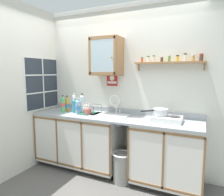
% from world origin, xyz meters
% --- Properties ---
extents(floor, '(5.63, 5.63, 0.00)m').
position_xyz_m(floor, '(0.00, 0.00, 0.00)').
color(floor, '#565451').
rests_on(floor, ground).
extents(back_wall, '(3.23, 0.07, 2.64)m').
position_xyz_m(back_wall, '(0.00, 0.69, 1.33)').
color(back_wall, silver).
rests_on(back_wall, ground).
extents(side_wall_left, '(0.05, 3.46, 2.64)m').
position_xyz_m(side_wall_left, '(-1.34, -0.27, 1.32)').
color(side_wall_left, silver).
rests_on(side_wall_left, ground).
extents(lower_cabinet_run, '(1.42, 0.61, 0.88)m').
position_xyz_m(lower_cabinet_run, '(-0.60, 0.36, 0.45)').
color(lower_cabinet_run, black).
rests_on(lower_cabinet_run, ground).
extents(lower_cabinet_run_right, '(0.94, 0.61, 0.88)m').
position_xyz_m(lower_cabinet_run_right, '(0.83, 0.36, 0.45)').
color(lower_cabinet_run_right, black).
rests_on(lower_cabinet_run_right, ground).
extents(countertop, '(2.59, 0.63, 0.03)m').
position_xyz_m(countertop, '(0.00, 0.36, 0.90)').
color(countertop, '#9EA3A8').
rests_on(countertop, lower_cabinet_run).
extents(backsplash, '(2.59, 0.02, 0.08)m').
position_xyz_m(backsplash, '(0.00, 0.65, 0.95)').
color(backsplash, '#9EA3A8').
rests_on(backsplash, countertop).
extents(sink, '(0.57, 0.41, 0.43)m').
position_xyz_m(sink, '(-0.04, 0.40, 0.89)').
color(sink, silver).
rests_on(sink, countertop).
extents(hot_plate_stove, '(0.40, 0.29, 0.08)m').
position_xyz_m(hot_plate_stove, '(0.81, 0.37, 0.95)').
color(hot_plate_stove, silver).
rests_on(hot_plate_stove, countertop).
extents(saucepan, '(0.33, 0.32, 0.09)m').
position_xyz_m(saucepan, '(0.71, 0.39, 1.04)').
color(saucepan, silver).
rests_on(saucepan, hot_plate_stove).
extents(bottle_water_blue_0, '(0.09, 0.09, 0.25)m').
position_xyz_m(bottle_water_blue_0, '(-0.60, 0.32, 1.02)').
color(bottle_water_blue_0, '#8CB7E0').
rests_on(bottle_water_blue_0, countertop).
extents(bottle_juice_amber_1, '(0.07, 0.07, 0.27)m').
position_xyz_m(bottle_juice_amber_1, '(-0.87, 0.40, 1.03)').
color(bottle_juice_amber_1, gold).
rests_on(bottle_juice_amber_1, countertop).
extents(bottle_detergent_teal_2, '(0.08, 0.08, 0.25)m').
position_xyz_m(bottle_detergent_teal_2, '(-0.69, 0.36, 1.03)').
color(bottle_detergent_teal_2, teal).
rests_on(bottle_detergent_teal_2, countertop).
extents(bottle_water_clear_3, '(0.08, 0.08, 0.32)m').
position_xyz_m(bottle_water_clear_3, '(-0.58, 0.42, 1.06)').
color(bottle_water_clear_3, silver).
rests_on(bottle_water_clear_3, countertop).
extents(bottle_soda_green_4, '(0.07, 0.07, 0.29)m').
position_xyz_m(bottle_soda_green_4, '(-0.87, 0.29, 1.05)').
color(bottle_soda_green_4, '#4CB266').
rests_on(bottle_soda_green_4, countertop).
extents(bottle_opaque_white_5, '(0.07, 0.07, 0.31)m').
position_xyz_m(bottle_opaque_white_5, '(-0.76, 0.46, 1.05)').
color(bottle_opaque_white_5, white).
rests_on(bottle_opaque_white_5, countertop).
extents(dish_rack, '(0.31, 0.27, 0.17)m').
position_xyz_m(dish_rack, '(-0.42, 0.38, 0.95)').
color(dish_rack, '#26664C').
rests_on(dish_rack, countertop).
extents(mug, '(0.13, 0.10, 0.09)m').
position_xyz_m(mug, '(-0.40, 0.30, 0.96)').
color(mug, '#B24C47').
rests_on(mug, countertop).
extents(wall_cabinet, '(0.47, 0.34, 0.59)m').
position_xyz_m(wall_cabinet, '(-0.17, 0.50, 1.82)').
color(wall_cabinet, '#996B42').
extents(spice_shelf, '(0.98, 0.14, 0.23)m').
position_xyz_m(spice_shelf, '(0.79, 0.60, 1.73)').
color(spice_shelf, '#996B42').
extents(warning_sign, '(0.19, 0.01, 0.21)m').
position_xyz_m(warning_sign, '(-0.14, 0.66, 1.46)').
color(warning_sign, '#B2261E').
extents(window, '(0.03, 0.79, 0.89)m').
position_xyz_m(window, '(-1.31, 0.31, 1.38)').
color(window, '#262D38').
extents(trash_bin, '(0.28, 0.28, 0.44)m').
position_xyz_m(trash_bin, '(0.24, 0.18, 0.23)').
color(trash_bin, gray).
rests_on(trash_bin, ground).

